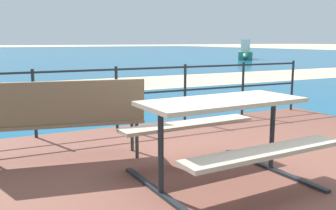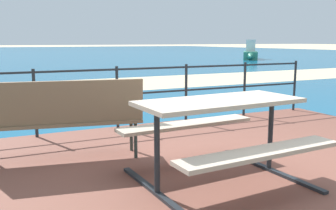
% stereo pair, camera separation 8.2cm
% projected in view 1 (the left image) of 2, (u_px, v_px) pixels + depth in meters
% --- Properties ---
extents(ground_plane, '(240.00, 240.00, 0.00)m').
position_uv_depth(ground_plane, '(251.00, 179.00, 3.77)').
color(ground_plane, beige).
extents(patio_paving, '(6.40, 5.20, 0.06)m').
position_uv_depth(patio_paving, '(252.00, 176.00, 3.76)').
color(patio_paving, brown).
rests_on(patio_paving, ground).
extents(sea_water, '(90.00, 90.00, 0.01)m').
position_uv_depth(sea_water, '(8.00, 54.00, 39.06)').
color(sea_water, '#145B84').
rests_on(sea_water, ground).
extents(beach_strip, '(54.04, 4.24, 0.01)m').
position_uv_depth(beach_strip, '(71.00, 86.00, 11.32)').
color(beach_strip, beige).
rests_on(beach_strip, ground).
extents(picnic_table, '(1.62, 1.50, 0.79)m').
position_uv_depth(picnic_table, '(222.00, 122.00, 3.45)').
color(picnic_table, tan).
rests_on(picnic_table, patio_paving).
extents(park_bench, '(1.80, 0.73, 0.92)m').
position_uv_depth(park_bench, '(63.00, 114.00, 4.01)').
color(park_bench, '#7A6047').
rests_on(park_bench, patio_paving).
extents(railing_fence, '(5.94, 0.04, 0.95)m').
position_uv_depth(railing_fence, '(152.00, 88.00, 5.83)').
color(railing_fence, '#1E2328').
rests_on(railing_fence, patio_paving).
extents(boat_near, '(2.91, 3.49, 1.46)m').
position_uv_depth(boat_near, '(245.00, 53.00, 27.90)').
color(boat_near, '#338466').
rests_on(boat_near, sea_water).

